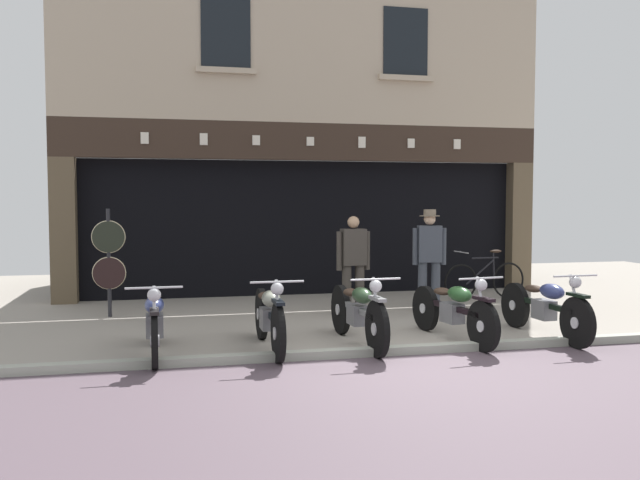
{
  "coord_description": "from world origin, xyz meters",
  "views": [
    {
      "loc": [
        -2.63,
        -7.43,
        1.86
      ],
      "look_at": [
        -0.37,
        2.55,
        1.23
      ],
      "focal_mm": 37.54,
      "sensor_mm": 36.0,
      "label": 1
    }
  ],
  "objects_px": {
    "motorcycle_center": "(358,311)",
    "shopkeeper_center": "(429,255)",
    "motorcycle_center_right": "(453,309)",
    "salesman_left": "(353,261)",
    "tyre_sign_pole": "(109,256)",
    "advert_board_near": "(385,213)",
    "leaning_bicycle": "(485,279)",
    "motorcycle_center_left": "(269,315)",
    "motorcycle_right": "(545,306)",
    "motorcycle_left": "(155,321)"
  },
  "relations": [
    {
      "from": "shopkeeper_center",
      "to": "advert_board_near",
      "type": "bearing_deg",
      "value": -81.32
    },
    {
      "from": "tyre_sign_pole",
      "to": "leaning_bicycle",
      "type": "xyz_separation_m",
      "value": [
        6.71,
        0.51,
        -0.6
      ]
    },
    {
      "from": "motorcycle_left",
      "to": "leaning_bicycle",
      "type": "xyz_separation_m",
      "value": [
        5.96,
        3.37,
        -0.05
      ]
    },
    {
      "from": "motorcycle_center_left",
      "to": "salesman_left",
      "type": "distance_m",
      "value": 2.74
    },
    {
      "from": "motorcycle_center_right",
      "to": "motorcycle_left",
      "type": "bearing_deg",
      "value": -7.34
    },
    {
      "from": "motorcycle_center_left",
      "to": "motorcycle_center",
      "type": "bearing_deg",
      "value": -178.56
    },
    {
      "from": "motorcycle_center_right",
      "to": "salesman_left",
      "type": "xyz_separation_m",
      "value": [
        -0.77,
        2.12,
        0.45
      ]
    },
    {
      "from": "tyre_sign_pole",
      "to": "leaning_bicycle",
      "type": "relative_size",
      "value": 1.01
    },
    {
      "from": "motorcycle_center_right",
      "to": "motorcycle_right",
      "type": "distance_m",
      "value": 1.29
    },
    {
      "from": "motorcycle_center",
      "to": "advert_board_near",
      "type": "relative_size",
      "value": 2.16
    },
    {
      "from": "shopkeeper_center",
      "to": "motorcycle_center_right",
      "type": "bearing_deg",
      "value": 85.93
    },
    {
      "from": "motorcycle_center_right",
      "to": "tyre_sign_pole",
      "type": "relative_size",
      "value": 1.2
    },
    {
      "from": "motorcycle_right",
      "to": "motorcycle_center_left",
      "type": "bearing_deg",
      "value": -3.13
    },
    {
      "from": "motorcycle_center",
      "to": "shopkeeper_center",
      "type": "bearing_deg",
      "value": -132.71
    },
    {
      "from": "motorcycle_right",
      "to": "advert_board_near",
      "type": "xyz_separation_m",
      "value": [
        -0.66,
        4.82,
        1.16
      ]
    },
    {
      "from": "motorcycle_left",
      "to": "motorcycle_right",
      "type": "distance_m",
      "value": 5.1
    },
    {
      "from": "motorcycle_center_left",
      "to": "shopkeeper_center",
      "type": "xyz_separation_m",
      "value": [
        3.0,
        2.24,
        0.5
      ]
    },
    {
      "from": "leaning_bicycle",
      "to": "shopkeeper_center",
      "type": "bearing_deg",
      "value": 120.23
    },
    {
      "from": "motorcycle_left",
      "to": "advert_board_near",
      "type": "height_order",
      "value": "advert_board_near"
    },
    {
      "from": "motorcycle_center",
      "to": "tyre_sign_pole",
      "type": "xyz_separation_m",
      "value": [
        -3.26,
        2.83,
        0.53
      ]
    },
    {
      "from": "motorcycle_center",
      "to": "leaning_bicycle",
      "type": "xyz_separation_m",
      "value": [
        3.44,
        3.35,
        -0.07
      ]
    },
    {
      "from": "advert_board_near",
      "to": "salesman_left",
      "type": "bearing_deg",
      "value": -118.02
    },
    {
      "from": "salesman_left",
      "to": "advert_board_near",
      "type": "distance_m",
      "value": 3.05
    },
    {
      "from": "motorcycle_center",
      "to": "motorcycle_center_right",
      "type": "height_order",
      "value": "motorcycle_center"
    },
    {
      "from": "motorcycle_center",
      "to": "motorcycle_right",
      "type": "xyz_separation_m",
      "value": [
        2.58,
        -0.11,
        -0.01
      ]
    },
    {
      "from": "salesman_left",
      "to": "leaning_bicycle",
      "type": "bearing_deg",
      "value": -161.01
    },
    {
      "from": "salesman_left",
      "to": "advert_board_near",
      "type": "relative_size",
      "value": 1.61
    },
    {
      "from": "motorcycle_center_left",
      "to": "shopkeeper_center",
      "type": "distance_m",
      "value": 3.77
    },
    {
      "from": "motorcycle_left",
      "to": "motorcycle_right",
      "type": "relative_size",
      "value": 0.94
    },
    {
      "from": "tyre_sign_pole",
      "to": "advert_board_near",
      "type": "relative_size",
      "value": 1.74
    },
    {
      "from": "shopkeeper_center",
      "to": "advert_board_near",
      "type": "height_order",
      "value": "advert_board_near"
    },
    {
      "from": "motorcycle_center",
      "to": "advert_board_near",
      "type": "bearing_deg",
      "value": -114.71
    },
    {
      "from": "leaning_bicycle",
      "to": "motorcycle_center_left",
      "type": "bearing_deg",
      "value": 120.8
    },
    {
      "from": "motorcycle_center_right",
      "to": "leaning_bicycle",
      "type": "xyz_separation_m",
      "value": [
        2.15,
        3.37,
        -0.06
      ]
    },
    {
      "from": "motorcycle_right",
      "to": "shopkeeper_center",
      "type": "distance_m",
      "value": 2.47
    },
    {
      "from": "motorcycle_center_left",
      "to": "tyre_sign_pole",
      "type": "relative_size",
      "value": 1.17
    },
    {
      "from": "motorcycle_center_left",
      "to": "motorcycle_center_right",
      "type": "xyz_separation_m",
      "value": [
        2.44,
        0.01,
        -0.01
      ]
    },
    {
      "from": "motorcycle_center_right",
      "to": "shopkeeper_center",
      "type": "relative_size",
      "value": 1.22
    },
    {
      "from": "advert_board_near",
      "to": "leaning_bicycle",
      "type": "height_order",
      "value": "advert_board_near"
    },
    {
      "from": "motorcycle_center",
      "to": "leaning_bicycle",
      "type": "relative_size",
      "value": 1.25
    },
    {
      "from": "motorcycle_left",
      "to": "motorcycle_center_left",
      "type": "height_order",
      "value": "motorcycle_center_left"
    },
    {
      "from": "motorcycle_center_right",
      "to": "tyre_sign_pole",
      "type": "xyz_separation_m",
      "value": [
        -4.55,
        2.86,
        0.54
      ]
    },
    {
      "from": "motorcycle_left",
      "to": "shopkeeper_center",
      "type": "relative_size",
      "value": 1.16
    },
    {
      "from": "salesman_left",
      "to": "leaning_bicycle",
      "type": "xyz_separation_m",
      "value": [
        2.92,
        1.25,
        -0.51
      ]
    },
    {
      "from": "motorcycle_center_right",
      "to": "advert_board_near",
      "type": "relative_size",
      "value": 2.09
    },
    {
      "from": "tyre_sign_pole",
      "to": "advert_board_near",
      "type": "height_order",
      "value": "advert_board_near"
    },
    {
      "from": "salesman_left",
      "to": "advert_board_near",
      "type": "height_order",
      "value": "advert_board_near"
    },
    {
      "from": "motorcycle_center",
      "to": "tyre_sign_pole",
      "type": "distance_m",
      "value": 4.35
    },
    {
      "from": "motorcycle_right",
      "to": "shopkeeper_center",
      "type": "xyz_separation_m",
      "value": [
        -0.73,
        2.31,
        0.51
      ]
    },
    {
      "from": "motorcycle_center",
      "to": "shopkeeper_center",
      "type": "distance_m",
      "value": 2.92
    }
  ]
}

